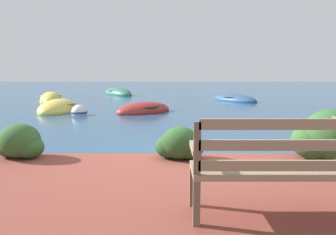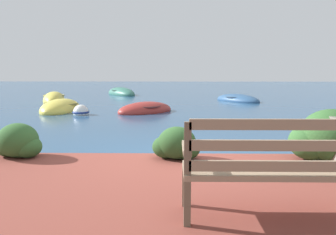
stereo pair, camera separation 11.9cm
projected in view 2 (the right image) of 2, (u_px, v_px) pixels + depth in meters
ground_plane at (177, 167)px, 5.26m from camera, size 80.00×80.00×0.00m
park_bench at (275, 166)px, 2.88m from camera, size 1.62×0.48×0.93m
hedge_clump_far_left at (17, 142)px, 4.98m from camera, size 0.77×0.56×0.52m
hedge_clump_left at (176, 145)px, 4.89m from camera, size 0.72×0.52×0.49m
hedge_clump_centre at (330, 139)px, 4.76m from camera, size 1.13×0.81×0.77m
rowboat_nearest at (145, 111)px, 12.06m from camera, size 2.46×2.33×0.68m
rowboat_mid at (61, 109)px, 12.47m from camera, size 1.32×2.64×0.80m
rowboat_far at (54, 100)px, 16.20m from camera, size 1.73×3.02×0.85m
rowboat_outer at (237, 100)px, 16.44m from camera, size 2.49×2.96×0.62m
rowboat_distant at (121, 94)px, 20.74m from camera, size 2.70×3.41×0.82m
mooring_buoy at (81, 112)px, 11.37m from camera, size 0.58×0.58×0.53m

